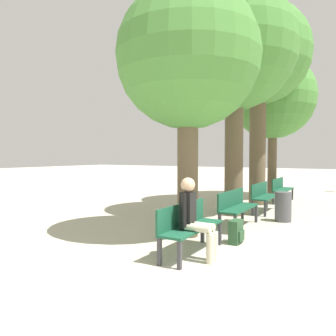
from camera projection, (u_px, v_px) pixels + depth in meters
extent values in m
plane|color=beige|center=(306.00, 290.00, 4.10)|extent=(80.00, 80.00, 0.00)
cube|color=#195138|center=(193.00, 228.00, 5.58)|extent=(0.44, 1.65, 0.04)
cube|color=#195138|center=(182.00, 214.00, 5.68)|extent=(0.04, 1.65, 0.38)
cube|color=#38383D|center=(180.00, 255.00, 4.83)|extent=(0.06, 0.06, 0.43)
cube|color=#38383D|center=(219.00, 234.00, 6.16)|extent=(0.06, 0.06, 0.43)
cube|color=#38383D|center=(159.00, 251.00, 5.01)|extent=(0.06, 0.06, 0.43)
cube|color=#38383D|center=(203.00, 231.00, 6.35)|extent=(0.06, 0.06, 0.43)
cube|color=#195138|center=(239.00, 208.00, 7.66)|extent=(0.44, 1.65, 0.04)
cube|color=#195138|center=(231.00, 199.00, 7.76)|extent=(0.04, 1.65, 0.38)
cube|color=#38383D|center=(235.00, 225.00, 6.91)|extent=(0.06, 0.06, 0.43)
cube|color=#38383D|center=(256.00, 214.00, 8.24)|extent=(0.06, 0.06, 0.43)
cube|color=#38383D|center=(220.00, 223.00, 7.09)|extent=(0.06, 0.06, 0.43)
cube|color=#38383D|center=(242.00, 213.00, 8.43)|extent=(0.06, 0.06, 0.43)
cube|color=#195138|center=(266.00, 197.00, 9.74)|extent=(0.44, 1.65, 0.04)
cube|color=#195138|center=(259.00, 189.00, 9.83)|extent=(0.04, 1.65, 0.38)
cube|color=#38383D|center=(265.00, 209.00, 8.99)|extent=(0.06, 0.06, 0.43)
cube|color=#38383D|center=(278.00, 202.00, 10.32)|extent=(0.06, 0.06, 0.43)
cube|color=#38383D|center=(252.00, 208.00, 9.17)|extent=(0.06, 0.06, 0.43)
cube|color=#38383D|center=(267.00, 201.00, 10.51)|extent=(0.06, 0.06, 0.43)
cube|color=#195138|center=(283.00, 190.00, 11.82)|extent=(0.44, 1.65, 0.04)
cube|color=#195138|center=(278.00, 183.00, 11.91)|extent=(0.04, 1.65, 0.38)
cube|color=#38383D|center=(284.00, 199.00, 11.07)|extent=(0.06, 0.06, 0.43)
cube|color=#38383D|center=(292.00, 194.00, 12.40)|extent=(0.06, 0.06, 0.43)
cube|color=#38383D|center=(273.00, 198.00, 11.25)|extent=(0.06, 0.06, 0.43)
cube|color=#38383D|center=(283.00, 194.00, 12.59)|extent=(0.06, 0.06, 0.43)
cylinder|color=brown|center=(188.00, 167.00, 6.82)|extent=(0.43, 0.43, 2.90)
sphere|color=#478438|center=(188.00, 57.00, 6.73)|extent=(2.97, 2.97, 2.97)
cylinder|color=brown|center=(234.00, 149.00, 9.21)|extent=(0.51, 0.51, 3.73)
sphere|color=#478438|center=(235.00, 48.00, 9.10)|extent=(3.43, 3.43, 3.43)
cylinder|color=brown|center=(258.00, 143.00, 11.23)|extent=(0.55, 0.55, 4.20)
sphere|color=#478438|center=(258.00, 53.00, 11.11)|extent=(3.47, 3.47, 3.47)
cylinder|color=brown|center=(272.00, 159.00, 13.05)|extent=(0.35, 0.35, 3.10)
sphere|color=#478438|center=(273.00, 97.00, 12.96)|extent=(3.30, 3.30, 3.30)
cylinder|color=beige|center=(198.00, 228.00, 5.20)|extent=(0.43, 0.13, 0.13)
cylinder|color=beige|center=(210.00, 249.00, 5.10)|extent=(0.13, 0.13, 0.47)
cylinder|color=beige|center=(202.00, 226.00, 5.33)|extent=(0.43, 0.13, 0.13)
cylinder|color=beige|center=(214.00, 246.00, 5.23)|extent=(0.13, 0.13, 0.47)
cube|color=black|center=(188.00, 211.00, 5.37)|extent=(0.20, 0.24, 0.61)
cylinder|color=black|center=(184.00, 210.00, 5.26)|extent=(0.09, 0.09, 0.55)
cylinder|color=black|center=(191.00, 208.00, 5.48)|extent=(0.09, 0.09, 0.55)
sphere|color=tan|center=(188.00, 185.00, 5.35)|extent=(0.24, 0.24, 0.24)
cube|color=#284C2D|center=(236.00, 232.00, 6.27)|extent=(0.18, 0.37, 0.45)
cube|color=#284C2D|center=(241.00, 236.00, 6.22)|extent=(0.04, 0.26, 0.20)
cylinder|color=#4C4C51|center=(283.00, 207.00, 8.36)|extent=(0.41, 0.41, 0.75)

